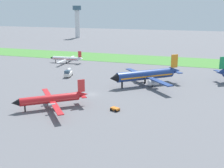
# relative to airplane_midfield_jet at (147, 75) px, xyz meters

# --- Properties ---
(ground_plane) EXTENTS (600.00, 600.00, 0.00)m
(ground_plane) POSITION_rel_airplane_midfield_jet_xyz_m (-14.91, -17.84, -3.89)
(ground_plane) COLOR slate
(grass_taxiway_strip) EXTENTS (360.00, 28.00, 0.08)m
(grass_taxiway_strip) POSITION_rel_airplane_midfield_jet_xyz_m (-14.91, 54.77, -3.85)
(grass_taxiway_strip) COLOR #478438
(grass_taxiway_strip) RESTS_ON ground_plane
(airplane_midfield_jet) EXTENTS (24.73, 24.07, 10.81)m
(airplane_midfield_jet) POSITION_rel_airplane_midfield_jet_xyz_m (0.00, 0.00, 0.00)
(airplane_midfield_jet) COLOR navy
(airplane_midfield_jet) RESTS_ON ground_plane
(airplane_taxiing_turboprop) EXTENTS (18.57, 21.67, 6.49)m
(airplane_taxiing_turboprop) POSITION_rel_airplane_midfield_jet_xyz_m (-49.43, 31.11, -1.52)
(airplane_taxiing_turboprop) COLOR white
(airplane_taxiing_turboprop) RESTS_ON ground_plane
(airplane_foreground_turboprop) EXTENTS (18.53, 20.64, 7.71)m
(airplane_foreground_turboprop) POSITION_rel_airplane_midfield_jet_xyz_m (-20.23, -34.34, -1.07)
(airplane_foreground_turboprop) COLOR red
(airplane_foreground_turboprop) RESTS_ON ground_plane
(fuel_truck_near_gate) EXTENTS (3.91, 6.89, 3.29)m
(fuel_truck_near_gate) POSITION_rel_airplane_midfield_jet_xyz_m (-34.20, 3.32, -2.31)
(fuel_truck_near_gate) COLOR white
(fuel_truck_near_gate) RESTS_ON ground_plane
(baggage_cart_midfield) EXTENTS (2.88, 2.55, 0.90)m
(baggage_cart_midfield) POSITION_rel_airplane_midfield_jet_xyz_m (-2.30, -30.52, -3.32)
(baggage_cart_midfield) COLOR orange
(baggage_cart_midfield) RESTS_ON ground_plane
(control_tower) EXTENTS (8.00, 8.00, 29.95)m
(control_tower) POSITION_rel_airplane_midfield_jet_xyz_m (-101.46, 154.74, 14.14)
(control_tower) COLOR silver
(control_tower) RESTS_ON ground_plane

